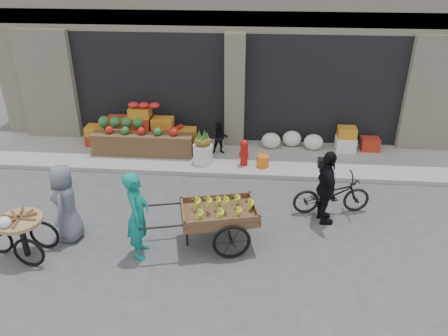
# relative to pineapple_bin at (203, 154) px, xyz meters

# --- Properties ---
(ground) EXTENTS (80.00, 80.00, 0.00)m
(ground) POSITION_rel_pineapple_bin_xyz_m (0.75, -3.60, -0.37)
(ground) COLOR #424244
(ground) RESTS_ON ground
(sidewalk) EXTENTS (18.00, 2.20, 0.12)m
(sidewalk) POSITION_rel_pineapple_bin_xyz_m (0.75, 0.50, -0.31)
(sidewalk) COLOR gray
(sidewalk) RESTS_ON ground
(building) EXTENTS (14.00, 6.45, 7.00)m
(building) POSITION_rel_pineapple_bin_xyz_m (0.75, 4.43, 3.00)
(building) COLOR beige
(building) RESTS_ON ground
(fruit_display) EXTENTS (3.10, 1.12, 1.24)m
(fruit_display) POSITION_rel_pineapple_bin_xyz_m (-1.73, 0.78, 0.30)
(fruit_display) COLOR #A72917
(fruit_display) RESTS_ON sidewalk
(pineapple_bin) EXTENTS (0.52, 0.52, 0.50)m
(pineapple_bin) POSITION_rel_pineapple_bin_xyz_m (0.00, 0.00, 0.00)
(pineapple_bin) COLOR silver
(pineapple_bin) RESTS_ON sidewalk
(fire_hydrant) EXTENTS (0.22, 0.22, 0.71)m
(fire_hydrant) POSITION_rel_pineapple_bin_xyz_m (1.10, -0.05, 0.13)
(fire_hydrant) COLOR #A5140F
(fire_hydrant) RESTS_ON sidewalk
(orange_bucket) EXTENTS (0.32, 0.32, 0.30)m
(orange_bucket) POSITION_rel_pineapple_bin_xyz_m (1.60, -0.10, -0.10)
(orange_bucket) COLOR orange
(orange_bucket) RESTS_ON sidewalk
(right_bay_goods) EXTENTS (3.35, 0.60, 0.70)m
(right_bay_goods) POSITION_rel_pineapple_bin_xyz_m (3.36, 1.10, 0.04)
(right_bay_goods) COLOR silver
(right_bay_goods) RESTS_ON sidewalk
(seated_person) EXTENTS (0.51, 0.43, 0.93)m
(seated_person) POSITION_rel_pineapple_bin_xyz_m (0.40, 0.60, 0.21)
(seated_person) COLOR black
(seated_person) RESTS_ON sidewalk
(banana_cart) EXTENTS (2.64, 1.54, 1.04)m
(banana_cart) POSITION_rel_pineapple_bin_xyz_m (0.70, -3.35, 0.39)
(banana_cart) COLOR brown
(banana_cart) RESTS_ON ground
(vendor_woman) EXTENTS (0.49, 0.68, 1.77)m
(vendor_woman) POSITION_rel_pineapple_bin_xyz_m (-0.72, -3.81, 0.51)
(vendor_woman) COLOR #107F72
(vendor_woman) RESTS_ON ground
(tricycle_cart) EXTENTS (1.44, 0.89, 0.95)m
(tricycle_cart) POSITION_rel_pineapple_bin_xyz_m (-2.90, -4.06, 0.20)
(tricycle_cart) COLOR #9E7F51
(tricycle_cart) RESTS_ON ground
(vendor_grey) EXTENTS (0.59, 0.84, 1.63)m
(vendor_grey) POSITION_rel_pineapple_bin_xyz_m (-2.27, -3.42, 0.45)
(vendor_grey) COLOR slate
(vendor_grey) RESTS_ON ground
(bicycle) EXTENTS (1.79, 0.87, 0.90)m
(bicycle) POSITION_rel_pineapple_bin_xyz_m (3.12, -2.00, 0.08)
(bicycle) COLOR black
(bicycle) RESTS_ON ground
(cyclist) EXTENTS (0.56, 1.02, 1.65)m
(cyclist) POSITION_rel_pineapple_bin_xyz_m (2.92, -2.40, 0.46)
(cyclist) COLOR black
(cyclist) RESTS_ON ground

